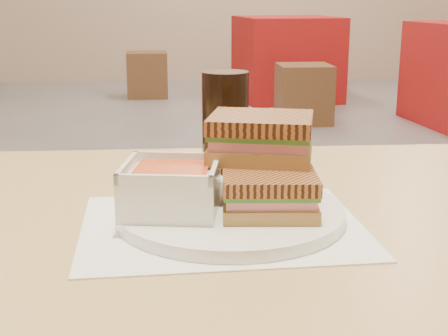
{
  "coord_description": "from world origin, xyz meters",
  "views": [
    {
      "loc": [
        -0.04,
        -2.75,
        1.02
      ],
      "look_at": [
        0.01,
        -2.0,
        0.82
      ],
      "focal_mm": 51.19,
      "sensor_mm": 36.0,
      "label": 1
    }
  ],
  "objects": [
    {
      "name": "soup_bowl",
      "position": [
        -0.05,
        -2.0,
        0.79
      ],
      "size": [
        0.13,
        0.13,
        0.06
      ],
      "color": "white",
      "rests_on": "plate"
    },
    {
      "name": "plate",
      "position": [
        0.02,
        -1.99,
        0.76
      ],
      "size": [
        0.29,
        0.29,
        0.02
      ],
      "color": "white",
      "rests_on": "tray_liner"
    },
    {
      "name": "panini_upper",
      "position": [
        0.06,
        -1.95,
        0.85
      ],
      "size": [
        0.15,
        0.13,
        0.06
      ],
      "color": "#AC7D3E",
      "rests_on": "panini_lower"
    },
    {
      "name": "cola_glass",
      "position": [
        0.03,
        -1.76,
        0.83
      ],
      "size": [
        0.07,
        0.07,
        0.16
      ],
      "color": "black",
      "rests_on": "main_table"
    },
    {
      "name": "bg_chair_2l",
      "position": [
        -0.37,
        3.84,
        0.23
      ],
      "size": [
        0.42,
        0.42,
        0.45
      ],
      "color": "brown",
      "rests_on": "ground"
    },
    {
      "name": "tray_liner",
      "position": [
        0.01,
        -2.02,
        0.75
      ],
      "size": [
        0.35,
        0.28,
        0.0
      ],
      "color": "white",
      "rests_on": "main_table"
    },
    {
      "name": "bg_chair_1l",
      "position": [
        0.97,
        2.38,
        0.24
      ],
      "size": [
        0.43,
        0.43,
        0.47
      ],
      "color": "brown",
      "rests_on": "ground"
    },
    {
      "name": "bg_chair_2r",
      "position": [
        0.89,
        4.1,
        0.24
      ],
      "size": [
        0.43,
        0.43,
        0.48
      ],
      "color": "brown",
      "rests_on": "ground"
    },
    {
      "name": "bg_table_2",
      "position": [
        1.02,
        3.58,
        0.4
      ],
      "size": [
        1.04,
        1.04,
        0.81
      ],
      "color": "#991609",
      "rests_on": "ground"
    },
    {
      "name": "main_table",
      "position": [
        -0.08,
        -1.95,
        0.64
      ],
      "size": [
        1.2,
        0.71,
        0.75
      ],
      "color": "tan",
      "rests_on": "ground"
    },
    {
      "name": "panini_lower",
      "position": [
        0.06,
        -2.02,
        0.79
      ],
      "size": [
        0.12,
        0.1,
        0.05
      ],
      "color": "#AC7D3E",
      "rests_on": "plate"
    }
  ]
}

